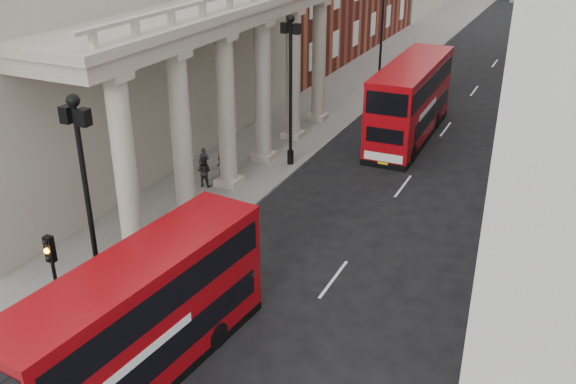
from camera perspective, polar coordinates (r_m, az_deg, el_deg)
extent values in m
cube|color=slate|center=(46.04, 2.81, 7.26)|extent=(6.00, 140.00, 0.12)
cube|color=slate|center=(42.91, 23.63, 3.79)|extent=(3.00, 140.00, 0.12)
cube|color=slate|center=(45.05, 6.30, 6.75)|extent=(0.20, 140.00, 0.14)
cube|color=#A69F8B|center=(38.29, -14.96, 12.01)|extent=(9.00, 28.00, 12.00)
cylinder|color=black|center=(24.48, -16.11, -9.71)|extent=(0.36, 0.36, 0.80)
cylinder|color=black|center=(22.69, -17.18, -2.19)|extent=(0.18, 0.18, 8.00)
sphere|color=black|center=(21.22, -18.57, 7.71)|extent=(0.44, 0.44, 0.44)
cube|color=black|center=(21.13, -17.69, 6.33)|extent=(0.35, 0.35, 0.55)
cube|color=black|center=(21.60, -19.08, 6.53)|extent=(0.35, 0.35, 0.55)
cylinder|color=black|center=(36.35, 0.22, 3.12)|extent=(0.36, 0.36, 0.80)
cylinder|color=black|center=(35.17, 0.23, 8.57)|extent=(0.18, 0.18, 8.00)
sphere|color=black|center=(34.24, 0.24, 15.17)|extent=(0.44, 0.44, 0.44)
cube|color=black|center=(34.18, 0.79, 14.30)|extent=(0.35, 0.35, 0.55)
cube|color=black|center=(34.47, -0.30, 14.39)|extent=(0.35, 0.35, 0.55)
cylinder|color=black|center=(50.55, 8.04, 9.21)|extent=(0.36, 0.36, 0.80)
cylinder|color=black|center=(49.71, 8.29, 13.20)|extent=(0.18, 0.18, 8.00)
cylinder|color=black|center=(22.56, -19.59, -9.53)|extent=(0.12, 0.12, 3.40)
cube|color=black|center=(21.47, -20.41, -4.77)|extent=(0.28, 0.22, 0.90)
sphere|color=black|center=(21.25, -20.77, -4.22)|extent=(0.18, 0.18, 0.18)
sphere|color=orange|center=(21.39, -20.65, -4.92)|extent=(0.18, 0.18, 0.18)
sphere|color=black|center=(21.54, -20.53, -5.62)|extent=(0.18, 0.18, 0.18)
cube|color=gray|center=(22.61, -20.56, -13.21)|extent=(0.50, 2.30, 1.10)
cube|color=gray|center=(23.90, -16.62, -10.29)|extent=(0.50, 2.30, 1.10)
cube|color=gray|center=(25.35, -13.17, -7.65)|extent=(0.50, 2.30, 1.10)
cube|color=gray|center=(26.92, -10.14, -5.28)|extent=(0.50, 2.30, 1.10)
cube|color=gray|center=(28.60, -7.48, -3.16)|extent=(0.50, 2.30, 1.10)
cube|color=maroon|center=(21.16, -12.68, -12.95)|extent=(3.26, 10.02, 1.87)
cube|color=maroon|center=(20.04, -13.20, -8.54)|extent=(3.26, 10.02, 1.64)
cube|color=maroon|center=(19.55, -13.47, -6.25)|extent=(3.30, 10.06, 0.23)
cube|color=black|center=(21.84, -12.40, -15.23)|extent=(3.28, 10.02, 0.33)
cube|color=black|center=(21.02, -12.74, -12.44)|extent=(3.14, 8.16, 0.94)
cube|color=black|center=(19.99, -13.23, -8.32)|extent=(3.26, 9.47, 1.03)
cylinder|color=black|center=(23.54, -10.62, -10.77)|extent=(0.39, 0.96, 0.94)
cylinder|color=black|center=(22.42, -6.41, -12.51)|extent=(0.39, 0.96, 0.94)
cube|color=#A0070D|center=(41.09, 10.73, 6.65)|extent=(2.87, 11.16, 2.12)
cube|color=#A0070D|center=(40.47, 10.98, 9.60)|extent=(2.87, 11.16, 1.85)
cube|color=#A0070D|center=(40.21, 11.10, 11.05)|extent=(2.91, 11.21, 0.26)
cube|color=black|center=(41.49, 10.60, 5.02)|extent=(2.89, 11.16, 0.37)
cube|color=black|center=(41.01, 10.76, 7.00)|extent=(2.89, 9.05, 1.06)
cube|color=black|center=(40.44, 10.99, 9.74)|extent=(2.92, 10.53, 1.16)
cube|color=white|center=(36.28, 8.46, 3.08)|extent=(2.22, 0.11, 0.48)
cube|color=yellow|center=(36.40, 8.42, 2.56)|extent=(0.58, 0.05, 0.14)
cylinder|color=black|center=(38.14, 7.44, 4.00)|extent=(0.36, 1.06, 1.06)
cylinder|color=black|center=(37.59, 10.92, 3.42)|extent=(0.36, 1.06, 1.06)
cylinder|color=black|center=(44.03, 9.97, 6.71)|extent=(0.36, 1.06, 1.06)
cylinder|color=black|center=(43.55, 13.02, 6.24)|extent=(0.36, 1.06, 1.06)
imported|color=#222227|center=(34.87, -7.47, 2.62)|extent=(0.68, 0.56, 1.59)
imported|color=black|center=(33.65, -7.47, 1.83)|extent=(0.86, 0.70, 1.65)
imported|color=black|center=(34.57, -5.76, 2.63)|extent=(1.00, 0.88, 1.72)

